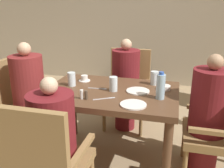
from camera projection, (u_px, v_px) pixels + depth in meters
ground_plane at (111, 158)px, 2.50m from camera, size 16.00×16.00×0.00m
wall_back at (148, 6)px, 4.37m from camera, size 8.00×0.06×2.80m
dining_table at (111, 101)px, 2.30m from camera, size 1.20×0.84×0.72m
chair_left_side at (18, 103)px, 2.58m from camera, size 0.51×0.50×0.93m
diner_in_left_chair at (29, 97)px, 2.52m from camera, size 0.32×0.32×1.13m
chair_far_side at (128, 86)px, 3.09m from camera, size 0.50×0.51×0.93m
diner_in_far_chair at (126, 84)px, 2.93m from camera, size 0.32×0.32×1.10m
diner_in_right_chair at (208, 117)px, 2.11m from camera, size 0.32×0.32×1.10m
chair_near_corner at (44, 161)px, 1.65m from camera, size 0.50×0.51×0.93m
diner_in_near_chair at (54, 145)px, 1.77m from camera, size 0.32×0.32×1.03m
plate_main_left at (55, 97)px, 2.11m from camera, size 0.21×0.21×0.01m
plate_main_right at (138, 91)px, 2.24m from camera, size 0.21×0.21×0.01m
plate_dessert_center at (133, 105)px, 1.95m from camera, size 0.21×0.21×0.01m
teacup_with_saucer at (84, 79)px, 2.53m from camera, size 0.12×0.12×0.06m
bowl_small at (164, 88)px, 2.29m from camera, size 0.11×0.11×0.04m
water_bottle at (161, 86)px, 2.05m from camera, size 0.07×0.07×0.23m
glass_tall_near at (72, 79)px, 2.38m from camera, size 0.07×0.07×0.13m
glass_tall_mid at (113, 84)px, 2.24m from camera, size 0.07×0.07×0.13m
glass_tall_far at (154, 78)px, 2.41m from camera, size 0.07×0.07×0.13m
salt_shaker at (82, 94)px, 2.07m from camera, size 0.03×0.03×0.08m
pepper_shaker at (86, 95)px, 2.06m from camera, size 0.03×0.03×0.08m
fork_beside_plate at (99, 89)px, 2.31m from camera, size 0.18×0.03×0.00m
knife_beside_plate at (105, 98)px, 2.08m from camera, size 0.17×0.11×0.00m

